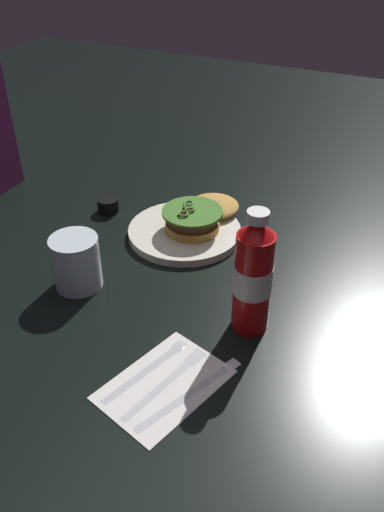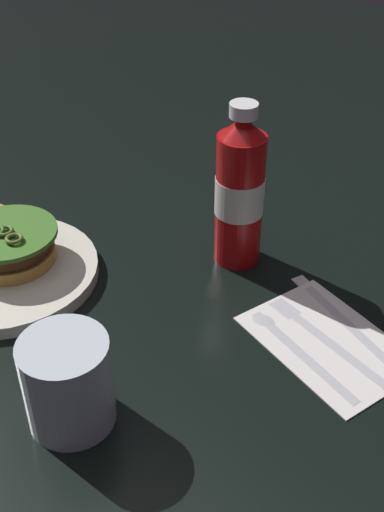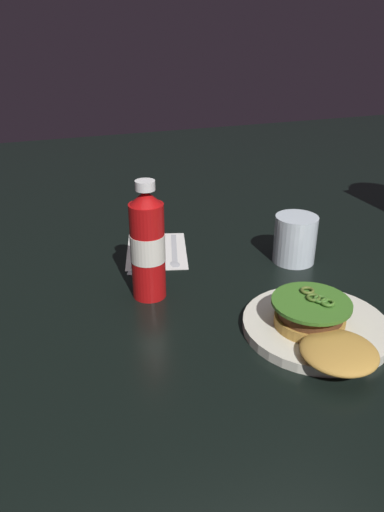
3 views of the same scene
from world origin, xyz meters
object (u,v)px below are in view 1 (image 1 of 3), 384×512
object	(u,v)px
condiment_cup	(108,205)
butter_knife	(197,387)
fork_utensil	(172,375)
water_glass	(76,262)
dinner_plate	(185,232)
spoon_utensil	(159,360)
napkin	(164,384)
burger_sandwich	(200,214)
ketchup_bottle	(253,277)

from	to	relation	value
condiment_cup	butter_knife	bearing A→B (deg)	-133.21
fork_utensil	water_glass	bearing A→B (deg)	64.37
fork_utensil	dinner_plate	bearing A→B (deg)	24.26
butter_knife	spoon_utensil	size ratio (longest dim) A/B	1.11
water_glass	butter_knife	distance (m)	0.34
napkin	burger_sandwich	bearing A→B (deg)	18.58
butter_knife	condiment_cup	bearing A→B (deg)	46.79
ketchup_bottle	butter_knife	xyz separation A→B (m)	(-0.17, 0.02, -0.10)
fork_utensil	spoon_utensil	xyz separation A→B (m)	(0.02, 0.03, 0.00)
napkin	butter_knife	bearing A→B (deg)	-74.85
dinner_plate	fork_utensil	xyz separation A→B (m)	(-0.37, -0.17, -0.00)
dinner_plate	ketchup_bottle	world-z (taller)	ketchup_bottle
condiment_cup	napkin	world-z (taller)	condiment_cup
burger_sandwich	spoon_utensil	world-z (taller)	burger_sandwich
condiment_cup	fork_utensil	size ratio (longest dim) A/B	0.28
dinner_plate	ketchup_bottle	size ratio (longest dim) A/B	1.09
napkin	spoon_utensil	xyz separation A→B (m)	(0.04, 0.03, 0.00)
spoon_utensil	dinner_plate	bearing A→B (deg)	20.74
water_glass	condiment_cup	size ratio (longest dim) A/B	2.04
burger_sandwich	ketchup_bottle	world-z (taller)	ketchup_bottle
dinner_plate	burger_sandwich	xyz separation A→B (m)	(0.04, -0.02, 0.03)
ketchup_bottle	water_glass	size ratio (longest dim) A/B	2.20
condiment_cup	spoon_utensil	xyz separation A→B (m)	(-0.37, -0.34, -0.01)
napkin	butter_knife	size ratio (longest dim) A/B	1.00
dinner_plate	napkin	size ratio (longest dim) A/B	1.28
condiment_cup	fork_utensil	world-z (taller)	condiment_cup
condiment_cup	spoon_utensil	bearing A→B (deg)	-137.23
spoon_utensil	burger_sandwich	bearing A→B (deg)	16.27
dinner_plate	burger_sandwich	size ratio (longest dim) A/B	1.14
burger_sandwich	condiment_cup	xyz separation A→B (m)	(-0.02, 0.23, -0.02)
condiment_cup	butter_knife	distance (m)	0.57
condiment_cup	napkin	size ratio (longest dim) A/B	0.26
napkin	butter_knife	world-z (taller)	butter_knife
fork_utensil	butter_knife	bearing A→B (deg)	-96.48
ketchup_bottle	water_glass	distance (m)	0.33
dinner_plate	condiment_cup	size ratio (longest dim) A/B	4.89
burger_sandwich	condiment_cup	world-z (taller)	burger_sandwich
butter_knife	spoon_utensil	xyz separation A→B (m)	(0.02, 0.08, 0.00)
dinner_plate	butter_knife	xyz separation A→B (m)	(-0.38, -0.21, -0.00)
burger_sandwich	condiment_cup	size ratio (longest dim) A/B	4.30
water_glass	butter_knife	size ratio (longest dim) A/B	0.53
spoon_utensil	ketchup_bottle	bearing A→B (deg)	-33.80
dinner_plate	spoon_utensil	xyz separation A→B (m)	(-0.35, -0.13, -0.00)
dinner_plate	fork_utensil	bearing A→B (deg)	-155.74
ketchup_bottle	spoon_utensil	distance (m)	0.20
burger_sandwich	fork_utensil	bearing A→B (deg)	-160.12
condiment_cup	napkin	distance (m)	0.55
water_glass	spoon_utensil	world-z (taller)	water_glass
ketchup_bottle	butter_knife	size ratio (longest dim) A/B	1.18
dinner_plate	ketchup_bottle	bearing A→B (deg)	-132.15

